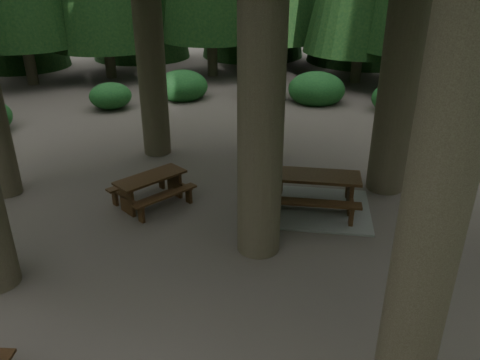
% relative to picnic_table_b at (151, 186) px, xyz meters
% --- Properties ---
extents(ground, '(80.00, 80.00, 0.00)m').
position_rel_picnic_table_b_xyz_m(ground, '(2.25, -0.72, -0.48)').
color(ground, '#544A44').
rests_on(ground, ground).
extents(picnic_table_b, '(1.78, 1.99, 0.72)m').
position_rel_picnic_table_b_xyz_m(picnic_table_b, '(0.00, 0.00, 0.00)').
color(picnic_table_b, '#321B0F').
rests_on(picnic_table_b, ground).
extents(picnic_table_c, '(3.14, 2.86, 0.87)m').
position_rel_picnic_table_b_xyz_m(picnic_table_c, '(3.45, 1.55, -0.17)').
color(picnic_table_c, gray).
rests_on(picnic_table_c, ground).
extents(shrub_ring, '(23.86, 24.64, 1.49)m').
position_rel_picnic_table_b_xyz_m(shrub_ring, '(2.95, 0.03, -0.08)').
color(shrub_ring, '#1D5528').
rests_on(shrub_ring, ground).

